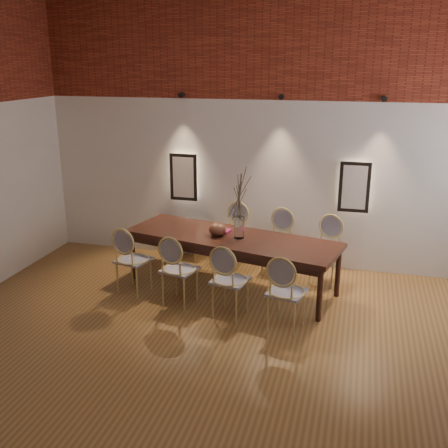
% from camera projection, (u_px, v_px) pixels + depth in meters
% --- Properties ---
extents(floor, '(7.00, 7.00, 0.02)m').
position_uv_depth(floor, '(198.00, 390.00, 5.10)').
color(floor, olive).
rests_on(floor, ground).
extents(wall_back, '(7.00, 0.10, 4.00)m').
position_uv_depth(wall_back, '(268.00, 134.00, 7.76)').
color(wall_back, silver).
rests_on(wall_back, ground).
extents(brick_band_back, '(7.00, 0.02, 1.50)m').
position_uv_depth(brick_band_back, '(270.00, 45.00, 7.32)').
color(brick_band_back, maroon).
rests_on(brick_band_back, ground).
extents(niche_left, '(0.36, 0.06, 0.66)m').
position_uv_depth(niche_left, '(184.00, 177.00, 8.20)').
color(niche_left, '#FFEAC6').
rests_on(niche_left, wall_back).
extents(niche_right, '(0.36, 0.06, 0.66)m').
position_uv_depth(niche_right, '(354.00, 187.00, 7.56)').
color(niche_right, '#FFEAC6').
rests_on(niche_right, wall_back).
extents(spot_fixture_left, '(0.08, 0.10, 0.08)m').
position_uv_depth(spot_fixture_left, '(182.00, 95.00, 7.80)').
color(spot_fixture_left, black).
rests_on(spot_fixture_left, wall_back).
extents(spot_fixture_mid, '(0.08, 0.10, 0.08)m').
position_uv_depth(spot_fixture_mid, '(281.00, 97.00, 7.43)').
color(spot_fixture_mid, black).
rests_on(spot_fixture_mid, wall_back).
extents(spot_fixture_right, '(0.08, 0.10, 0.08)m').
position_uv_depth(spot_fixture_right, '(384.00, 99.00, 7.08)').
color(spot_fixture_right, black).
rests_on(spot_fixture_right, wall_back).
extents(dining_table, '(3.09, 1.58, 0.75)m').
position_uv_depth(dining_table, '(231.00, 262.00, 7.26)').
color(dining_table, '#381912').
rests_on(dining_table, floor).
extents(chair_near_a, '(0.53, 0.53, 0.94)m').
position_uv_depth(chair_near_a, '(133.00, 260.00, 7.09)').
color(chair_near_a, tan).
rests_on(chair_near_a, floor).
extents(chair_near_b, '(0.53, 0.53, 0.94)m').
position_uv_depth(chair_near_b, '(180.00, 269.00, 6.76)').
color(chair_near_b, tan).
rests_on(chair_near_b, floor).
extents(chair_near_c, '(0.53, 0.53, 0.94)m').
position_uv_depth(chair_near_c, '(230.00, 280.00, 6.43)').
color(chair_near_c, tan).
rests_on(chair_near_c, floor).
extents(chair_near_d, '(0.53, 0.53, 0.94)m').
position_uv_depth(chair_near_d, '(287.00, 292.00, 6.11)').
color(chair_near_d, tan).
rests_on(chair_near_d, floor).
extents(chair_far_a, '(0.53, 0.53, 0.94)m').
position_uv_depth(chair_far_a, '(191.00, 229.00, 8.36)').
color(chair_far_a, tan).
rests_on(chair_far_a, floor).
extents(chair_far_b, '(0.53, 0.53, 0.94)m').
position_uv_depth(chair_far_b, '(232.00, 236.00, 8.03)').
color(chair_far_b, tan).
rests_on(chair_far_b, floor).
extents(chair_far_c, '(0.53, 0.53, 0.94)m').
position_uv_depth(chair_far_c, '(277.00, 243.00, 7.71)').
color(chair_far_c, tan).
rests_on(chair_far_c, floor).
extents(chair_far_d, '(0.53, 0.53, 0.94)m').
position_uv_depth(chair_far_d, '(326.00, 252.00, 7.38)').
color(chair_far_d, tan).
rests_on(chair_far_d, floor).
extents(vase, '(0.14, 0.14, 0.30)m').
position_uv_depth(vase, '(239.00, 227.00, 7.05)').
color(vase, silver).
rests_on(vase, dining_table).
extents(dried_branches, '(0.50, 0.50, 0.70)m').
position_uv_depth(dried_branches, '(239.00, 195.00, 6.92)').
color(dried_branches, '#4A3C2A').
rests_on(dried_branches, vase).
extents(bowl, '(0.24, 0.24, 0.18)m').
position_uv_depth(bowl, '(217.00, 229.00, 7.16)').
color(bowl, brown).
rests_on(bowl, dining_table).
extents(book, '(0.29, 0.23, 0.03)m').
position_uv_depth(book, '(221.00, 230.00, 7.36)').
color(book, '#8A1B4A').
rests_on(book, dining_table).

